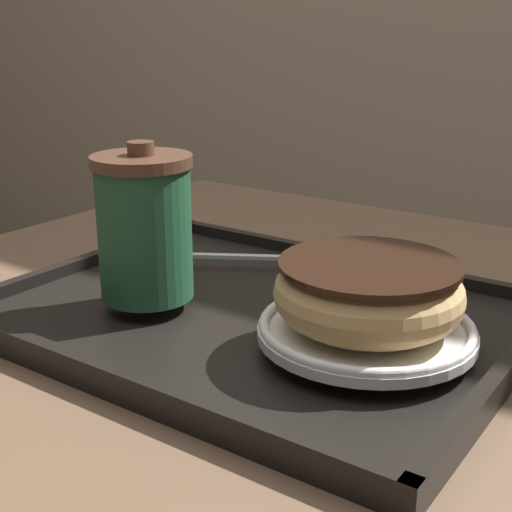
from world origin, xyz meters
name	(u,v)px	position (x,y,z in m)	size (l,w,h in m)	color
cafe_table	(302,493)	(0.00, 0.00, 0.56)	(0.92, 0.84, 0.73)	brown
serving_tray	(256,317)	(-0.04, -0.02, 0.74)	(0.44, 0.34, 0.02)	black
coffee_cup_front	(145,226)	(-0.12, -0.07, 0.82)	(0.09, 0.09, 0.14)	#235638
plate_with_chocolate_donut	(366,329)	(0.08, -0.04, 0.76)	(0.17, 0.17, 0.01)	white
donut_chocolate_glazed	(368,291)	(0.08, -0.04, 0.79)	(0.14, 0.14, 0.05)	#DBB270
spoon	(281,255)	(-0.08, 0.08, 0.76)	(0.14, 0.09, 0.01)	silver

